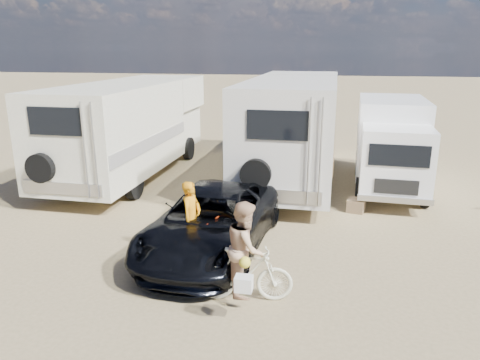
% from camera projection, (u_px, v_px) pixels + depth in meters
% --- Properties ---
extents(ground, '(140.00, 140.00, 0.00)m').
position_uv_depth(ground, '(245.00, 274.00, 9.16)').
color(ground, '#9A845C').
rests_on(ground, ground).
extents(rv_main, '(2.89, 8.93, 3.43)m').
position_uv_depth(rv_main, '(293.00, 130.00, 15.44)').
color(rv_main, silver).
rests_on(rv_main, ground).
extents(rv_left, '(2.91, 8.75, 3.25)m').
position_uv_depth(rv_left, '(131.00, 130.00, 15.98)').
color(rv_left, beige).
rests_on(rv_left, ground).
extents(box_truck, '(2.33, 5.34, 2.82)m').
position_uv_depth(box_truck, '(391.00, 146.00, 14.32)').
color(box_truck, white).
rests_on(box_truck, ground).
extents(dark_suv, '(2.65, 5.11, 1.38)m').
position_uv_depth(dark_suv, '(212.00, 221.00, 10.08)').
color(dark_suv, black).
rests_on(dark_suv, ground).
extents(bike_man, '(1.90, 1.01, 0.95)m').
position_uv_depth(bike_man, '(192.00, 238.00, 9.72)').
color(bike_man, red).
rests_on(bike_man, ground).
extents(bike_woman, '(1.75, 0.72, 1.02)m').
position_uv_depth(bike_woman, '(245.00, 274.00, 8.09)').
color(bike_woman, beige).
rests_on(bike_woman, ground).
extents(rider_man, '(0.48, 0.63, 1.55)m').
position_uv_depth(rider_man, '(192.00, 225.00, 9.64)').
color(rider_man, orange).
rests_on(rider_man, ground).
extents(rider_woman, '(0.75, 0.91, 1.69)m').
position_uv_depth(rider_woman, '(245.00, 257.00, 7.99)').
color(rider_woman, tan).
rests_on(rider_woman, ground).
extents(cooler, '(0.58, 0.45, 0.43)m').
position_uv_depth(cooler, '(198.00, 219.00, 11.52)').
color(cooler, '#226082').
rests_on(cooler, ground).
extents(crate, '(0.54, 0.54, 0.36)m').
position_uv_depth(crate, '(356.00, 205.00, 12.62)').
color(crate, '#80664A').
rests_on(crate, ground).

